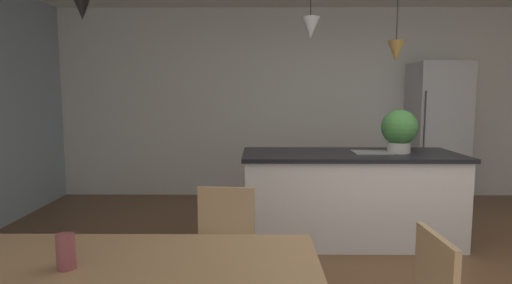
{
  "coord_description": "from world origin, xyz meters",
  "views": [
    {
      "loc": [
        -1.15,
        -2.8,
        1.48
      ],
      "look_at": [
        -1.18,
        0.18,
        1.14
      ],
      "focal_mm": 29.04,
      "sensor_mm": 36.0,
      "label": 1
    }
  ],
  "objects_px": {
    "potted_plant_on_island": "(399,129)",
    "vase_on_dining_table": "(66,252)",
    "kitchen_island": "(349,196)",
    "refrigerator": "(437,133)",
    "chair_far_right": "(223,252)",
    "dining_table": "(111,281)"
  },
  "relations": [
    {
      "from": "kitchen_island",
      "to": "refrigerator",
      "type": "relative_size",
      "value": 1.12
    },
    {
      "from": "kitchen_island",
      "to": "refrigerator",
      "type": "bearing_deg",
      "value": 45.72
    },
    {
      "from": "potted_plant_on_island",
      "to": "dining_table",
      "type": "bearing_deg",
      "value": -130.96
    },
    {
      "from": "vase_on_dining_table",
      "to": "refrigerator",
      "type": "bearing_deg",
      "value": 50.27
    },
    {
      "from": "potted_plant_on_island",
      "to": "vase_on_dining_table",
      "type": "bearing_deg",
      "value": -133.2
    },
    {
      "from": "vase_on_dining_table",
      "to": "potted_plant_on_island",
      "type": "bearing_deg",
      "value": 46.8
    },
    {
      "from": "dining_table",
      "to": "vase_on_dining_table",
      "type": "bearing_deg",
      "value": -173.8
    },
    {
      "from": "dining_table",
      "to": "kitchen_island",
      "type": "relative_size",
      "value": 0.87
    },
    {
      "from": "chair_far_right",
      "to": "kitchen_island",
      "type": "bearing_deg",
      "value": 53.74
    },
    {
      "from": "refrigerator",
      "to": "vase_on_dining_table",
      "type": "distance_m",
      "value": 5.12
    },
    {
      "from": "potted_plant_on_island",
      "to": "chair_far_right",
      "type": "bearing_deg",
      "value": -136.17
    },
    {
      "from": "chair_far_right",
      "to": "vase_on_dining_table",
      "type": "relative_size",
      "value": 5.63
    },
    {
      "from": "dining_table",
      "to": "vase_on_dining_table",
      "type": "xyz_separation_m",
      "value": [
        -0.19,
        -0.02,
        0.14
      ]
    },
    {
      "from": "refrigerator",
      "to": "dining_table",
      "type": "bearing_deg",
      "value": -128.24
    },
    {
      "from": "chair_far_right",
      "to": "refrigerator",
      "type": "distance_m",
      "value": 4.13
    },
    {
      "from": "potted_plant_on_island",
      "to": "vase_on_dining_table",
      "type": "relative_size",
      "value": 2.8
    },
    {
      "from": "kitchen_island",
      "to": "potted_plant_on_island",
      "type": "xyz_separation_m",
      "value": [
        0.48,
        -0.0,
        0.67
      ]
    },
    {
      "from": "refrigerator",
      "to": "potted_plant_on_island",
      "type": "bearing_deg",
      "value": -123.69
    },
    {
      "from": "kitchen_island",
      "to": "potted_plant_on_island",
      "type": "relative_size",
      "value": 4.97
    },
    {
      "from": "chair_far_right",
      "to": "refrigerator",
      "type": "relative_size",
      "value": 0.46
    },
    {
      "from": "kitchen_island",
      "to": "vase_on_dining_table",
      "type": "bearing_deg",
      "value": -126.39
    },
    {
      "from": "dining_table",
      "to": "kitchen_island",
      "type": "bearing_deg",
      "value": 56.4
    }
  ]
}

